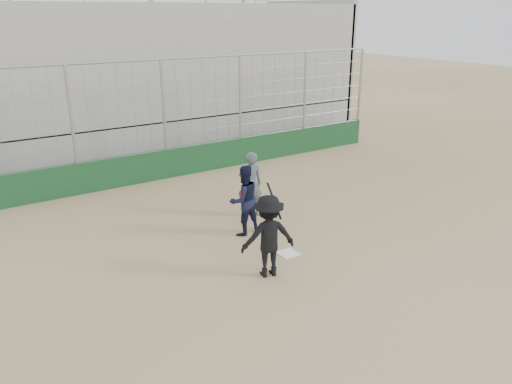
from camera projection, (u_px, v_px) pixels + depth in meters
ground at (288, 254)px, 11.93m from camera, size 90.00×90.00×0.00m
home_plate at (288, 253)px, 11.93m from camera, size 0.44×0.44×0.02m
backstop at (166, 151)px, 17.10m from camera, size 18.10×0.25×4.04m
bleachers at (114, 77)px, 20.31m from camera, size 20.25×6.70×6.98m
batter_at_plate at (268, 236)px, 10.70m from camera, size 1.34×0.99×1.99m
catcher_crouched at (244, 212)px, 12.79m from camera, size 0.98×0.81×1.24m
umpire at (251, 187)px, 13.89m from camera, size 0.77×0.61×1.68m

